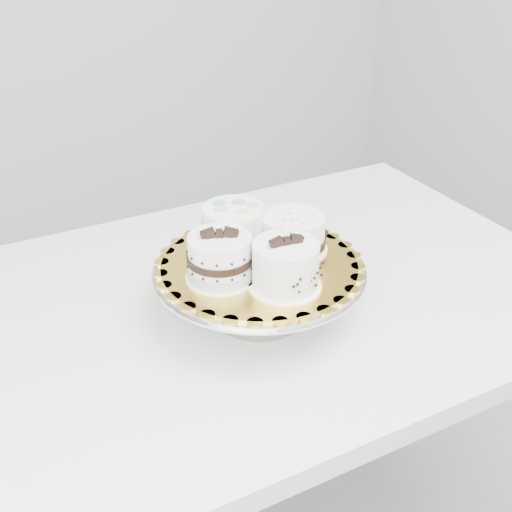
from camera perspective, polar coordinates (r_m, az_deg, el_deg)
table at (r=1.23m, az=-0.01°, el=-6.23°), size 1.30×0.96×0.75m
cake_stand at (r=1.09m, az=0.29°, el=-2.26°), size 0.36×0.36×0.10m
cake_board at (r=1.07m, az=0.30°, el=-0.77°), size 0.38×0.38×0.00m
cake_swirl at (r=0.99m, az=2.64°, el=-0.95°), size 0.13×0.13×0.09m
cake_banded at (r=1.02m, az=-3.20°, el=-0.28°), size 0.14×0.14×0.09m
cake_dots at (r=1.10m, az=-2.00°, el=2.55°), size 0.13×0.13×0.08m
cake_ribbon at (r=1.10m, az=3.36°, el=1.98°), size 0.13×0.13×0.07m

